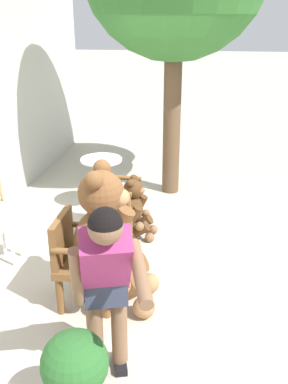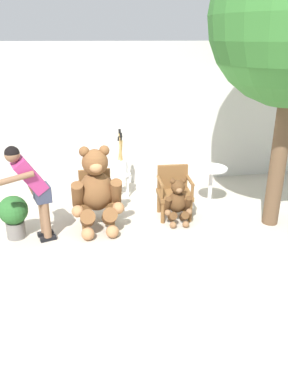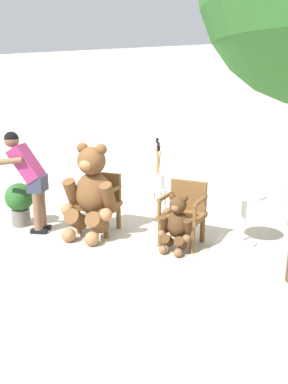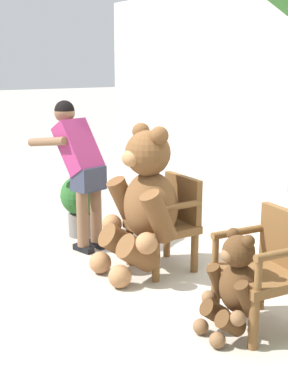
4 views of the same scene
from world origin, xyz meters
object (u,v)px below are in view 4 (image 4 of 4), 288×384
object	(u,v)px
wooden_chair_right	(266,267)
person_visitor	(79,162)
teddy_bear_large	(144,202)
wooden_chair_left	(167,220)
teddy_bear_small	(234,286)
potted_plant	(80,201)

from	to	relation	value
wooden_chair_right	person_visitor	world-z (taller)	person_visitor
person_visitor	wooden_chair_right	bearing A→B (deg)	11.73
person_visitor	teddy_bear_large	bearing A→B (deg)	12.82
wooden_chair_left	teddy_bear_large	xyz separation A→B (m)	(0.00, -0.25, 0.20)
teddy_bear_small	person_visitor	bearing A→B (deg)	-175.32
wooden_chair_right	teddy_bear_large	xyz separation A→B (m)	(-1.32, -0.25, 0.20)
person_visitor	wooden_chair_left	bearing A→B (deg)	26.69
wooden_chair_left	potted_plant	xyz separation A→B (m)	(-1.26, -0.33, -0.07)
teddy_bear_large	wooden_chair_right	bearing A→B (deg)	10.95
wooden_chair_right	teddy_bear_large	world-z (taller)	teddy_bear_large
wooden_chair_left	teddy_bear_large	distance (m)	0.33
wooden_chair_left	wooden_chair_right	size ratio (longest dim) A/B	1.00
wooden_chair_right	teddy_bear_small	distance (m)	0.30
person_visitor	potted_plant	world-z (taller)	person_visitor
wooden_chair_left	wooden_chair_right	distance (m)	1.32
teddy_bear_large	potted_plant	xyz separation A→B (m)	(-1.27, -0.07, -0.27)
wooden_chair_left	potted_plant	distance (m)	1.31
wooden_chair_left	person_visitor	size ratio (longest dim) A/B	0.57
teddy_bear_small	potted_plant	world-z (taller)	teddy_bear_small
teddy_bear_small	potted_plant	bearing A→B (deg)	-179.05
person_visitor	potted_plant	xyz separation A→B (m)	(-0.34, 0.14, -0.50)
potted_plant	person_visitor	bearing A→B (deg)	-22.78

